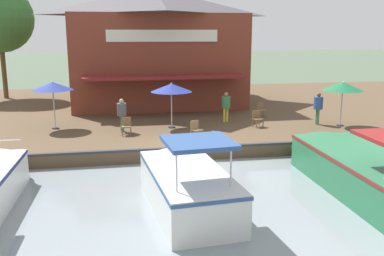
% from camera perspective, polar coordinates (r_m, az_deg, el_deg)
% --- Properties ---
extents(ground_plane, '(220.00, 220.00, 0.00)m').
position_cam_1_polar(ground_plane, '(18.30, -0.04, -4.67)').
color(ground_plane, '#4C5B47').
extents(quay_deck, '(22.00, 56.00, 0.60)m').
position_cam_1_polar(quay_deck, '(28.83, -3.91, 2.32)').
color(quay_deck, brown).
rests_on(quay_deck, ground).
extents(quay_edge_fender, '(0.20, 50.40, 0.10)m').
position_cam_1_polar(quay_edge_fender, '(18.21, -0.09, -2.63)').
color(quay_edge_fender, '#2D2D33').
rests_on(quay_edge_fender, quay_deck).
extents(waterfront_restaurant, '(11.86, 11.60, 7.85)m').
position_cam_1_polar(waterfront_restaurant, '(30.88, -4.95, 10.99)').
color(waterfront_restaurant, brown).
rests_on(waterfront_restaurant, quay_deck).
extents(patio_umbrella_far_corner, '(2.11, 2.11, 2.36)m').
position_cam_1_polar(patio_umbrella_far_corner, '(23.67, 19.49, 5.26)').
color(patio_umbrella_far_corner, '#B7B7B7').
rests_on(patio_umbrella_far_corner, quay_deck).
extents(patio_umbrella_near_quay_edge, '(2.10, 2.10, 2.34)m').
position_cam_1_polar(patio_umbrella_near_quay_edge, '(21.90, -2.77, 5.38)').
color(patio_umbrella_near_quay_edge, '#B7B7B7').
rests_on(patio_umbrella_near_quay_edge, quay_deck).
extents(patio_umbrella_by_entrance, '(2.03, 2.03, 2.45)m').
position_cam_1_polar(patio_umbrella_by_entrance, '(22.74, -18.10, 5.33)').
color(patio_umbrella_by_entrance, '#B7B7B7').
rests_on(patio_umbrella_by_entrance, quay_deck).
extents(cafe_chair_back_row_seat, '(0.47, 0.47, 0.85)m').
position_cam_1_polar(cafe_chair_back_row_seat, '(20.82, -8.75, 0.38)').
color(cafe_chair_back_row_seat, brown).
rests_on(cafe_chair_back_row_seat, quay_deck).
extents(cafe_chair_mid_patio, '(0.49, 0.49, 0.85)m').
position_cam_1_polar(cafe_chair_mid_patio, '(25.32, 9.21, 2.53)').
color(cafe_chair_mid_patio, brown).
rests_on(cafe_chair_mid_patio, quay_deck).
extents(cafe_chair_facing_river, '(0.58, 0.58, 0.85)m').
position_cam_1_polar(cafe_chair_facing_river, '(19.82, 0.54, -0.10)').
color(cafe_chair_facing_river, brown).
rests_on(cafe_chair_facing_river, quay_deck).
extents(cafe_chair_beside_entrance, '(0.53, 0.53, 0.85)m').
position_cam_1_polar(cafe_chair_beside_entrance, '(22.62, 8.69, 1.35)').
color(cafe_chair_beside_entrance, brown).
rests_on(cafe_chair_beside_entrance, quay_deck).
extents(person_near_entrance, '(0.49, 0.49, 1.72)m').
position_cam_1_polar(person_near_entrance, '(23.83, 16.48, 3.02)').
color(person_near_entrance, '#337547').
rests_on(person_near_entrance, quay_deck).
extents(person_at_quay_edge, '(0.47, 0.47, 1.65)m').
position_cam_1_polar(person_at_quay_edge, '(23.51, 4.55, 3.27)').
color(person_at_quay_edge, gold).
rests_on(person_at_quay_edge, quay_deck).
extents(person_mid_patio, '(0.47, 0.47, 1.65)m').
position_cam_1_polar(person_mid_patio, '(21.47, -9.35, 2.22)').
color(person_mid_patio, '#337547').
rests_on(person_mid_patio, quay_deck).
extents(motorboat_second_along, '(8.07, 2.94, 2.38)m').
position_cam_1_polar(motorboat_second_along, '(16.48, 21.26, -4.68)').
color(motorboat_second_along, '#287047').
rests_on(motorboat_second_along, river_water).
extents(motorboat_far_downstream, '(6.00, 2.64, 2.49)m').
position_cam_1_polar(motorboat_far_downstream, '(13.77, -1.16, -7.17)').
color(motorboat_far_downstream, silver).
rests_on(motorboat_far_downstream, river_water).
extents(tree_upstream_bank, '(4.67, 4.45, 7.11)m').
position_cam_1_polar(tree_upstream_bank, '(34.35, -6.86, 12.41)').
color(tree_upstream_bank, brown).
rests_on(tree_upstream_bank, quay_deck).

